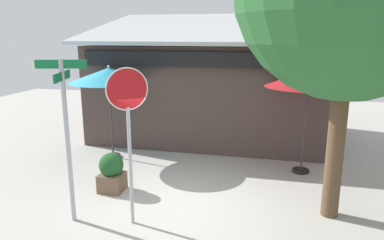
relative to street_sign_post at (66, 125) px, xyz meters
name	(u,v)px	position (x,y,z in m)	size (l,w,h in m)	color
ground_plane	(186,204)	(2.02, 1.27, -2.03)	(28.00, 28.00, 0.10)	#ADA8A0
cafe_building	(210,88)	(1.53, 6.87, -0.24)	(8.21, 5.32, 4.45)	#473833
street_sign_post	(66,125)	(0.00, 0.00, 0.00)	(0.97, 0.91, 3.23)	#A8AAB2
stop_sign	(128,117)	(1.20, 0.17, 0.18)	(0.63, 0.50, 3.09)	#A8AAB2
patio_umbrella_teal_left	(109,76)	(-0.87, 3.68, 0.50)	(2.30, 2.30, 2.78)	black
patio_umbrella_crimson_center	(308,80)	(4.62, 3.72, 0.53)	(2.19, 2.19, 2.81)	black
sidewalk_planter	(112,172)	(0.15, 1.46, -1.51)	(0.58, 0.58, 0.94)	brown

